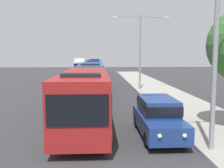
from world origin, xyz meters
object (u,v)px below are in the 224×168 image
(bus_lead, at_px, (85,96))
(streetlamp_near, at_px, (217,22))
(bus_fourth_in_line, at_px, (95,66))
(white_suv, at_px, (158,115))
(bus_middle, at_px, (94,70))
(streetlamp_mid, at_px, (140,44))
(box_truck_oncoming, at_px, (80,65))
(bus_second_in_line, at_px, (91,77))

(bus_lead, xyz_separation_m, streetlamp_near, (5.40, -4.68, 3.61))
(bus_lead, height_order, bus_fourth_in_line, same)
(white_suv, bearing_deg, bus_fourth_in_line, 95.29)
(bus_fourth_in_line, bearing_deg, bus_middle, -90.00)
(streetlamp_mid, bearing_deg, streetlamp_near, -90.00)
(streetlamp_near, bearing_deg, white_suv, 125.87)
(white_suv, distance_m, box_truck_oncoming, 45.78)
(bus_second_in_line, relative_size, box_truck_oncoming, 1.40)
(white_suv, relative_size, streetlamp_mid, 0.61)
(white_suv, distance_m, streetlamp_mid, 17.05)
(streetlamp_near, distance_m, streetlamp_mid, 18.79)
(white_suv, xyz_separation_m, box_truck_oncoming, (-7.00, 45.24, 0.68))
(bus_second_in_line, bearing_deg, streetlamp_near, -72.67)
(bus_second_in_line, distance_m, white_suv, 15.41)
(box_truck_oncoming, height_order, streetlamp_near, streetlamp_near)
(box_truck_oncoming, bearing_deg, bus_middle, -79.53)
(bus_fourth_in_line, distance_m, streetlamp_mid, 24.39)
(white_suv, bearing_deg, box_truck_oncoming, 98.80)
(bus_middle, distance_m, box_truck_oncoming, 18.17)
(white_suv, xyz_separation_m, streetlamp_near, (1.70, -2.35, 4.27))
(bus_lead, distance_m, white_suv, 4.42)
(bus_fourth_in_line, xyz_separation_m, white_suv, (3.70, -39.96, -0.65))
(streetlamp_mid, bearing_deg, box_truck_oncoming, 106.81)
(box_truck_oncoming, distance_m, streetlamp_mid, 30.29)
(bus_second_in_line, bearing_deg, bus_middle, 90.00)
(bus_middle, bearing_deg, bus_lead, -90.00)
(bus_second_in_line, distance_m, streetlamp_near, 18.48)
(bus_lead, distance_m, streetlamp_near, 8.01)
(bus_second_in_line, xyz_separation_m, streetlamp_mid, (5.40, 1.49, 3.52))
(streetlamp_near, bearing_deg, bus_middle, 100.29)
(streetlamp_near, bearing_deg, box_truck_oncoming, 100.36)
(bus_middle, distance_m, white_suv, 27.63)
(bus_fourth_in_line, xyz_separation_m, streetlamp_mid, (5.40, -23.52, 3.52))
(bus_second_in_line, bearing_deg, white_suv, -76.10)
(bus_middle, xyz_separation_m, bus_fourth_in_line, (-0.00, 12.59, -0.00))
(bus_lead, xyz_separation_m, bus_fourth_in_line, (-0.00, 37.63, -0.00))
(bus_second_in_line, height_order, bus_middle, same)
(bus_lead, distance_m, bus_middle, 25.04)
(bus_lead, bearing_deg, bus_middle, 90.00)
(bus_second_in_line, height_order, white_suv, bus_second_in_line)
(bus_lead, relative_size, bus_middle, 1.00)
(white_suv, bearing_deg, streetlamp_mid, 84.10)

